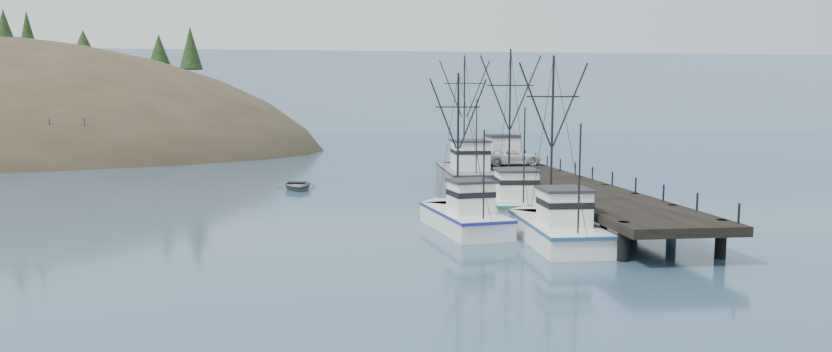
# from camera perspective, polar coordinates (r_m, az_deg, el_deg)

# --- Properties ---
(ground) EXTENTS (400.00, 400.00, 0.00)m
(ground) POSITION_cam_1_polar(r_m,az_deg,el_deg) (35.58, -2.20, -6.43)
(ground) COLOR #2C4862
(ground) RESTS_ON ground
(pier) EXTENTS (6.00, 44.00, 2.00)m
(pier) POSITION_cam_1_polar(r_m,az_deg,el_deg) (53.58, 11.64, -0.44)
(pier) COLOR black
(pier) RESTS_ON ground
(distant_ridge) EXTENTS (360.00, 40.00, 26.00)m
(distant_ridge) POSITION_cam_1_polar(r_m,az_deg,el_deg) (205.15, -2.80, 4.05)
(distant_ridge) COLOR #9EB2C6
(distant_ridge) RESTS_ON ground
(distant_ridge_far) EXTENTS (180.00, 25.00, 18.00)m
(distant_ridge_far) POSITION_cam_1_polar(r_m,az_deg,el_deg) (222.95, -16.01, 3.99)
(distant_ridge_far) COLOR silver
(distant_ridge_far) RESTS_ON ground
(moored_sailboats) EXTENTS (17.78, 18.61, 6.35)m
(moored_sailboats) POSITION_cam_1_polar(r_m,az_deg,el_deg) (95.67, -24.38, 1.21)
(moored_sailboats) COLOR silver
(moored_sailboats) RESTS_ON ground
(trawler_near) EXTENTS (3.67, 10.75, 11.00)m
(trawler_near) POSITION_cam_1_polar(r_m,az_deg,el_deg) (38.17, 12.14, -4.44)
(trawler_near) COLOR silver
(trawler_near) RESTS_ON ground
(trawler_mid) EXTENTS (4.77, 10.20, 10.19)m
(trawler_mid) POSITION_cam_1_polar(r_m,az_deg,el_deg) (41.16, 4.10, -3.55)
(trawler_mid) COLOR silver
(trawler_mid) RESTS_ON ground
(trawler_far) EXTENTS (4.60, 12.18, 12.30)m
(trawler_far) POSITION_cam_1_polar(r_m,az_deg,el_deg) (48.48, 8.38, -2.11)
(trawler_far) COLOR silver
(trawler_far) RESTS_ON ground
(work_vessel) EXTENTS (4.96, 15.46, 12.97)m
(work_vessel) POSITION_cam_1_polar(r_m,az_deg,el_deg) (62.69, 4.44, 0.20)
(work_vessel) COLOR slate
(work_vessel) RESTS_ON ground
(pier_shed) EXTENTS (3.00, 3.20, 2.80)m
(pier_shed) POSITION_cam_1_polar(r_m,az_deg,el_deg) (67.54, 7.63, 2.46)
(pier_shed) COLOR silver
(pier_shed) RESTS_ON pier
(pickup_truck) EXTENTS (5.99, 3.30, 1.59)m
(pickup_truck) POSITION_cam_1_polar(r_m,az_deg,el_deg) (63.79, 8.45, 1.67)
(pickup_truck) COLOR silver
(pickup_truck) RESTS_ON pier
(motorboat) EXTENTS (4.30, 5.58, 1.07)m
(motorboat) POSITION_cam_1_polar(r_m,az_deg,el_deg) (61.53, -10.38, -1.15)
(motorboat) COLOR slate
(motorboat) RESTS_ON ground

